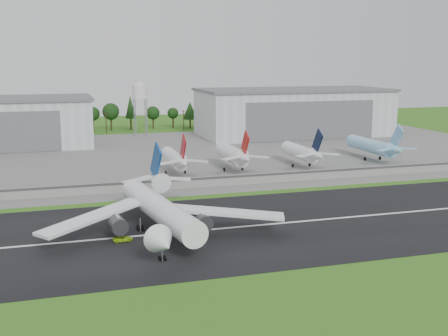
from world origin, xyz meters
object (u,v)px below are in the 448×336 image
object	(u,v)px
ground_vehicle	(123,239)
main_airliner	(159,215)
parked_jet_skyblue	(375,146)
parked_jet_red_b	(235,155)
parked_jet_red_a	(176,159)
parked_jet_navy	(303,152)

from	to	relation	value
ground_vehicle	main_airliner	bearing A→B (deg)	-81.52
ground_vehicle	parked_jet_skyblue	bearing A→B (deg)	-63.10
main_airliner	ground_vehicle	world-z (taller)	main_airliner
parked_jet_red_b	parked_jet_skyblue	size ratio (longest dim) A/B	0.84
parked_jet_red_a	parked_jet_navy	size ratio (longest dim) A/B	1.00
main_airliner	ground_vehicle	size ratio (longest dim) A/B	13.28
parked_jet_red_a	parked_jet_skyblue	distance (m)	83.17
parked_jet_skyblue	parked_jet_red_b	bearing A→B (deg)	-175.36
main_airliner	parked_jet_navy	distance (m)	94.88
main_airliner	parked_jet_navy	world-z (taller)	main_airliner
parked_jet_navy	parked_jet_red_a	bearing A→B (deg)	-179.99
parked_jet_red_a	ground_vehicle	bearing A→B (deg)	-111.25
main_airliner	parked_jet_red_b	size ratio (longest dim) A/B	1.89
ground_vehicle	parked_jet_red_b	distance (m)	85.08
main_airliner	parked_jet_red_b	world-z (taller)	main_airliner
ground_vehicle	parked_jet_navy	world-z (taller)	parked_jet_navy
main_airliner	ground_vehicle	xyz separation A→B (m)	(-8.87, -2.49, -4.18)
parked_jet_skyblue	main_airliner	bearing A→B (deg)	-144.56
main_airliner	parked_jet_skyblue	world-z (taller)	main_airliner
ground_vehicle	parked_jet_red_a	xyz separation A→B (m)	(26.99, 69.43, 5.16)
parked_jet_skyblue	parked_jet_navy	bearing A→B (deg)	-171.57
parked_jet_skyblue	ground_vehicle	bearing A→B (deg)	-145.91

